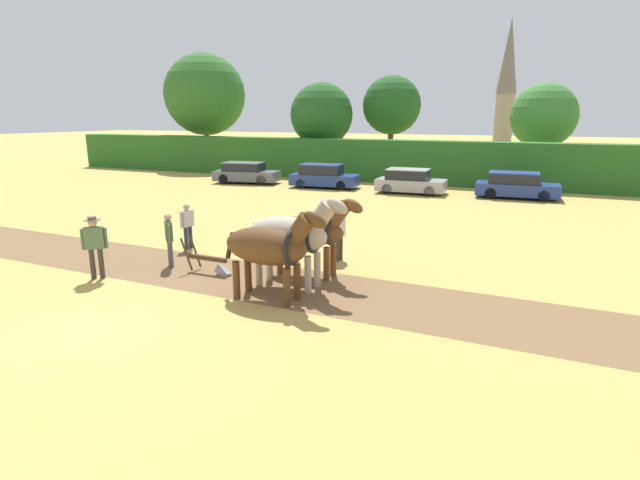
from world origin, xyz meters
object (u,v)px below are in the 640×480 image
draft_horse_lead_left (270,246)px  parked_car_center_left (410,182)px  draft_horse_lead_right (291,235)px  parked_car_left (324,176)px  farmer_onlooker_left (95,242)px  tree_center (544,116)px  parked_car_far_left (246,173)px  parked_car_center (516,186)px  draft_horse_trail_left (310,231)px  farmer_beside_team (339,233)px  farmer_at_plow (169,236)px  plow (211,263)px  tree_center_left (392,106)px  tree_left (322,115)px  tree_far_left (205,95)px  church_spire (507,84)px  farmer_onlooker_right (187,223)px

draft_horse_lead_left → parked_car_center_left: bearing=94.5°
draft_horse_lead_right → parked_car_left: (-6.95, 17.86, -0.72)m
farmer_onlooker_left → parked_car_center_left: bearing=128.9°
tree_center → farmer_onlooker_left: 31.12m
parked_car_far_left → draft_horse_lead_right: bearing=-64.5°
parked_car_center_left → parked_car_center: bearing=3.8°
draft_horse_lead_left → draft_horse_trail_left: bearing=89.7°
tree_center → farmer_beside_team: (-5.30, -24.47, -3.58)m
farmer_at_plow → parked_car_center_left: bearing=35.7°
draft_horse_lead_right → plow: draft_horse_lead_right is taller
parked_car_left → draft_horse_lead_right: bearing=-74.0°
tree_center_left → farmer_beside_team: bearing=-77.1°
tree_left → draft_horse_lead_right: tree_left is taller
draft_horse_trail_left → parked_car_far_left: 20.93m
tree_far_left → parked_car_left: bearing=-28.1°
farmer_onlooker_left → farmer_beside_team: bearing=89.7°
plow → tree_center_left: bearing=96.5°
tree_left → tree_center_left: (4.85, 2.59, 0.71)m
draft_horse_lead_left → parked_car_far_left: bearing=124.6°
church_spire → plow: bearing=-93.4°
tree_far_left → draft_horse_trail_left: size_ratio=3.26×
parked_car_far_left → parked_car_center: (17.27, 0.71, 0.00)m
tree_center_left → parked_car_center: tree_center_left is taller
farmer_beside_team → parked_car_center: size_ratio=0.35×
parked_car_left → farmer_beside_team: bearing=-69.7°
tree_far_left → farmer_beside_team: 32.26m
draft_horse_trail_left → farmer_onlooker_left: 6.03m
tree_far_left → plow: bearing=-53.4°
farmer_beside_team → tree_center: bearing=87.7°
farmer_onlooker_left → parked_car_center_left: size_ratio=0.44×
tree_left → farmer_at_plow: bearing=-76.3°
tree_far_left → parked_car_left: tree_far_left is taller
tree_center → draft_horse_trail_left: bearing=-101.8°
farmer_onlooker_left → parked_car_far_left: farmer_onlooker_left is taller
farmer_onlooker_left → farmer_at_plow: bearing=108.9°
tree_far_left → farmer_onlooker_left: size_ratio=5.47×
plow → farmer_onlooker_right: bearing=141.0°
plow → parked_car_far_left: bearing=120.2°
tree_center_left → plow: tree_center_left is taller
parked_car_center_left → farmer_onlooker_left: bearing=-104.2°
tree_far_left → draft_horse_lead_right: tree_far_left is taller
parked_car_far_left → parked_car_left: 5.76m
parked_car_left → parked_car_center: size_ratio=0.99×
parked_car_left → farmer_onlooker_left: bearing=-90.5°
draft_horse_lead_left → farmer_onlooker_left: bearing=-173.4°
draft_horse_lead_right → farmer_at_plow: bearing=179.2°
parked_car_far_left → parked_car_center_left: parked_car_center_left is taller
tree_center → parked_car_center: (-0.94, -8.88, -3.78)m
tree_center_left → draft_horse_lead_right: tree_center_left is taller
draft_horse_trail_left → parked_car_center: draft_horse_trail_left is taller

